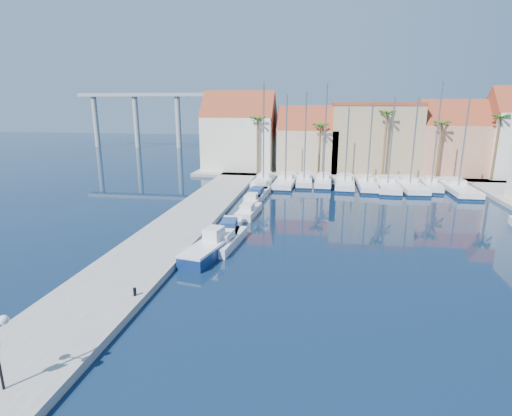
{
  "coord_description": "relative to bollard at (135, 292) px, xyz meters",
  "views": [
    {
      "loc": [
        4.26,
        -22.76,
        11.89
      ],
      "look_at": [
        -1.15,
        10.48,
        3.0
      ],
      "focal_mm": 28.0,
      "sensor_mm": 36.0,
      "label": 1
    }
  ],
  "objects": [
    {
      "name": "sailboat_5",
      "position": [
        17.57,
        37.73,
        -0.18
      ],
      "size": [
        2.68,
        10.04,
        11.91
      ],
      "rotation": [
        0.0,
        0.0,
        0.0
      ],
      "color": "white",
      "rests_on": "ground"
    },
    {
      "name": "motorboat_west_1",
      "position": [
        2.66,
        14.3,
        -0.24
      ],
      "size": [
        2.56,
        6.3,
        1.4
      ],
      "rotation": [
        0.0,
        0.0,
        0.1
      ],
      "color": "white",
      "rests_on": "ground"
    },
    {
      "name": "sailboat_9",
      "position": [
        29.58,
        37.16,
        -0.19
      ],
      "size": [
        3.2,
        11.96,
        12.65
      ],
      "rotation": [
        0.0,
        0.0,
        0.0
      ],
      "color": "white",
      "rests_on": "ground"
    },
    {
      "name": "bollard",
      "position": [
        0.0,
        0.0,
        0.0
      ],
      "size": [
        0.2,
        0.2,
        0.5
      ],
      "primitive_type": "cylinder",
      "color": "black",
      "rests_on": "quay_west"
    },
    {
      "name": "sailboat_2",
      "position": [
        8.49,
        38.89,
        -0.13
      ],
      "size": [
        2.67,
        8.85,
        13.47
      ],
      "rotation": [
        0.0,
        0.0,
        0.04
      ],
      "color": "white",
      "rests_on": "ground"
    },
    {
      "name": "palm_3",
      "position": [
        28.6,
        44.06,
        7.86
      ],
      "size": [
        2.6,
        2.6,
        9.65
      ],
      "color": "brown",
      "rests_on": "shore_north"
    },
    {
      "name": "palm_2",
      "position": [
        20.6,
        44.06,
        9.27
      ],
      "size": [
        2.6,
        2.6,
        11.15
      ],
      "color": "brown",
      "rests_on": "shore_north"
    },
    {
      "name": "palm_0",
      "position": [
        0.6,
        44.06,
        8.33
      ],
      "size": [
        2.6,
        2.6,
        10.15
      ],
      "color": "brown",
      "rests_on": "shore_north"
    },
    {
      "name": "motorboat_west_2",
      "position": [
        3.31,
        20.58,
        -0.24
      ],
      "size": [
        2.14,
        5.65,
        1.4
      ],
      "rotation": [
        0.0,
        0.0,
        -0.07
      ],
      "color": "white",
      "rests_on": "ground"
    },
    {
      "name": "building_0",
      "position": [
        -3.4,
        49.06,
        5.77
      ],
      "size": [
        12.3,
        9.0,
        13.5
      ],
      "color": "beige",
      "rests_on": "shore_north"
    },
    {
      "name": "sailboat_6",
      "position": [
        20.39,
        37.47,
        -0.18
      ],
      "size": [
        3.62,
        11.27,
        12.7
      ],
      "rotation": [
        0.0,
        0.0,
        -0.06
      ],
      "color": "white",
      "rests_on": "ground"
    },
    {
      "name": "motorboat_west_3",
      "position": [
        2.94,
        25.59,
        -0.24
      ],
      "size": [
        1.66,
        5.14,
        1.4
      ],
      "rotation": [
        0.0,
        0.0,
        0.0
      ],
      "color": "white",
      "rests_on": "ground"
    },
    {
      "name": "quay_west",
      "position": [
        -2.4,
        15.56,
        -0.5
      ],
      "size": [
        6.0,
        77.0,
        0.5
      ],
      "primitive_type": "cube",
      "color": "gray",
      "rests_on": "ground"
    },
    {
      "name": "ground",
      "position": [
        6.6,
        2.06,
        -0.75
      ],
      "size": [
        260.0,
        260.0,
        0.0
      ],
      "primitive_type": "plane",
      "color": "black",
      "rests_on": "ground"
    },
    {
      "name": "viaduct",
      "position": [
        -32.47,
        84.06,
        9.5
      ],
      "size": [
        48.0,
        2.2,
        14.45
      ],
      "color": "#9E9E99",
      "rests_on": "ground"
    },
    {
      "name": "sailboat_8",
      "position": [
        26.48,
        38.32,
        -0.08
      ],
      "size": [
        2.78,
        8.27,
        14.58
      ],
      "rotation": [
        0.0,
        0.0,
        -0.08
      ],
      "color": "white",
      "rests_on": "ground"
    },
    {
      "name": "palm_1",
      "position": [
        10.6,
        44.06,
        7.38
      ],
      "size": [
        2.6,
        2.6,
        9.15
      ],
      "color": "brown",
      "rests_on": "shore_north"
    },
    {
      "name": "fishing_boat",
      "position": [
        2.32,
        8.13,
        -0.05
      ],
      "size": [
        3.17,
        6.3,
        2.11
      ],
      "rotation": [
        0.0,
        0.0,
        -0.2
      ],
      "color": "navy",
      "rests_on": "ground"
    },
    {
      "name": "shore_north",
      "position": [
        16.6,
        50.06,
        -0.5
      ],
      "size": [
        54.0,
        16.0,
        0.5
      ],
      "primitive_type": "cube",
      "color": "gray",
      "rests_on": "ground"
    },
    {
      "name": "building_3",
      "position": [
        31.6,
        49.06,
        5.11
      ],
      "size": [
        10.3,
        8.0,
        12.0
      ],
      "color": "tan",
      "rests_on": "shore_north"
    },
    {
      "name": "building_2",
      "position": [
        19.6,
        50.06,
        5.51
      ],
      "size": [
        14.2,
        10.2,
        11.5
      ],
      "color": "tan",
      "rests_on": "shore_north"
    },
    {
      "name": "motorboat_west_0",
      "position": [
        3.05,
        10.81,
        -0.24
      ],
      "size": [
        2.64,
        6.59,
        1.4
      ],
      "rotation": [
        0.0,
        0.0,
        -0.09
      ],
      "color": "white",
      "rests_on": "ground"
    },
    {
      "name": "palm_4",
      "position": [
        36.6,
        44.06,
        8.8
      ],
      "size": [
        2.6,
        2.6,
        10.65
      ],
      "color": "brown",
      "rests_on": "shore_north"
    },
    {
      "name": "sailboat_4",
      "position": [
        14.51,
        38.3,
        -0.18
      ],
      "size": [
        3.24,
        10.29,
        11.3
      ],
      "rotation": [
        0.0,
        0.0,
        -0.06
      ],
      "color": "white",
      "rests_on": "ground"
    },
    {
      "name": "building_1",
      "position": [
        8.6,
        49.06,
        4.55
      ],
      "size": [
        10.3,
        8.0,
        11.0
      ],
      "color": "tan",
      "rests_on": "shore_north"
    },
    {
      "name": "sailboat_1",
      "position": [
        5.86,
        37.87,
        -0.17
      ],
      "size": [
        3.16,
        10.64,
        12.96
      ],
      "rotation": [
        0.0,
        0.0,
        -0.04
      ],
      "color": "white",
      "rests_on": "ground"
    },
    {
      "name": "sailboat_7",
      "position": [
        23.43,
        38.0,
        -0.18
      ],
      "size": [
        3.47,
        11.59,
        12.81
      ],
      "rotation": [
        0.0,
        0.0,
        0.04
      ],
      "color": "white",
      "rests_on": "ground"
    },
    {
      "name": "motorboat_west_4",
      "position": [
        2.95,
        29.09,
        -0.24
      ],
      "size": [
        2.52,
        6.77,
        1.4
      ],
      "rotation": [
        0.0,
        0.0,
        -0.06
      ],
      "color": "white",
      "rests_on": "ground"
    },
    {
      "name": "sailboat_3",
      "position": [
        11.37,
        38.88,
        -0.11
      ],
      "size": [
        2.57,
        8.99,
        14.61
      ],
      "rotation": [
        0.0,
        0.0,
        -0.02
      ],
      "color": "white",
      "rests_on": "ground"
    },
    {
      "name": "motorboat_west_5",
      "position": [
        2.7,
        34.37,
        -0.24
      ],
      "size": [
        2.58,
        7.45,
        1.4
      ],
      "rotation": [
        0.0,
        0.0,
        0.03
      ],
      "color": "white",
      "rests_on": "ground"
    },
    {
      "name": "sailboat_0",
      "position": [
        2.53,
        38.06,
        -0.11
      ],
      "size": [
        2.82,
        9.18,
        14.76
      ],
      "rotation": [
        0.0,
        0.0,
        -0.05
      ],
      "color": "white",
      "rests_on": "ground"
    }
  ]
}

